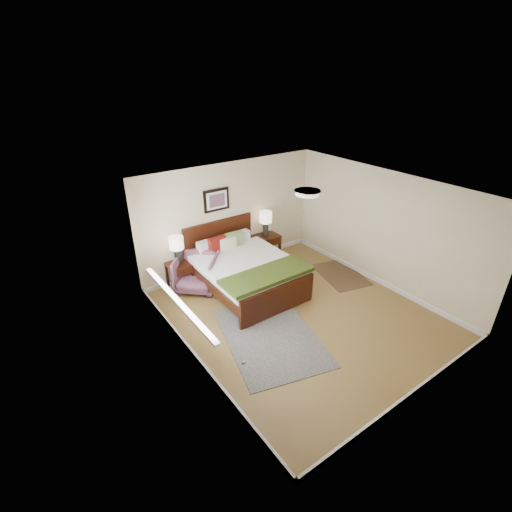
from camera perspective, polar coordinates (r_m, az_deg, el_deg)
name	(u,v)px	position (r m, az deg, el deg)	size (l,w,h in m)	color
floor	(299,314)	(7.39, 6.70, -8.87)	(5.00, 5.00, 0.00)	olive
back_wall	(230,217)	(8.56, -4.00, 6.08)	(4.50, 0.04, 2.50)	beige
front_wall	(431,329)	(5.46, 25.27, -10.14)	(4.50, 0.04, 2.50)	beige
left_wall	(190,298)	(5.64, -10.11, -6.35)	(0.04, 5.00, 2.50)	beige
right_wall	(383,229)	(8.30, 18.94, 3.92)	(0.04, 5.00, 2.50)	beige
ceiling	(308,190)	(6.26, 7.94, 9.97)	(4.50, 5.00, 0.02)	white
window	(173,271)	(6.15, -12.64, -2.19)	(0.11, 2.72, 1.32)	silver
door	(260,378)	(4.57, 0.56, -18.23)	(0.06, 1.00, 2.18)	silver
ceil_fixture	(307,192)	(6.27, 7.92, 9.66)	(0.44, 0.44, 0.08)	white
bed	(245,266)	(7.82, -1.70, -1.57)	(1.87, 2.27, 1.22)	#381708
wall_art	(217,200)	(8.21, -6.09, 8.55)	(0.62, 0.05, 0.50)	black
nightstand_left	(179,269)	(8.09, -11.69, -1.93)	(0.49, 0.44, 0.58)	#381708
nightstand_right	(266,245)	(9.16, 1.51, 1.69)	(0.64, 0.48, 0.63)	#381708
lamp_left	(177,246)	(7.87, -12.12, 1.56)	(0.30, 0.30, 0.61)	black
lamp_right	(266,220)	(8.90, 1.51, 5.61)	(0.30, 0.30, 0.61)	black
armchair	(197,272)	(8.02, -9.06, -2.50)	(0.84, 0.87, 0.79)	brown
rug_persian	(271,337)	(6.78, 2.28, -12.40)	(1.55, 2.18, 0.01)	#0D1844
rug_navy	(341,274)	(8.84, 12.89, -2.79)	(0.87, 1.31, 0.01)	black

